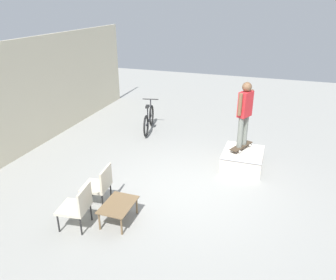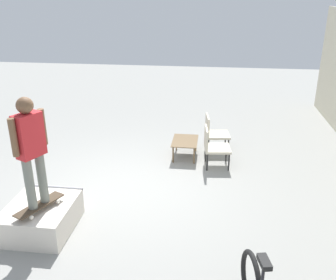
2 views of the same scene
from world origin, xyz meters
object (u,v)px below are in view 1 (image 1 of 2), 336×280
at_px(skate_ramp_box, 242,159).
at_px(patio_chair_left, 78,205).
at_px(coffee_table, 118,206).
at_px(skateboard_on_ramp, 241,146).
at_px(bicycle, 149,120).
at_px(person_skater, 245,110).
at_px(patio_chair_right, 100,184).

distance_m(skate_ramp_box, patio_chair_left, 4.24).
xyz_separation_m(skate_ramp_box, coffee_table, (-2.98, 1.95, 0.12)).
relative_size(skate_ramp_box, skateboard_on_ramp, 1.39).
bearing_deg(skateboard_on_ramp, skate_ramp_box, -126.99).
bearing_deg(coffee_table, skate_ramp_box, -33.21).
bearing_deg(patio_chair_left, bicycle, 179.45).
height_order(skateboard_on_ramp, person_skater, person_skater).
distance_m(person_skater, patio_chair_left, 4.41).
height_order(person_skater, patio_chair_right, person_skater).
bearing_deg(skate_ramp_box, person_skater, 29.38).
distance_m(skate_ramp_box, patio_chair_right, 3.64).
bearing_deg(bicycle, patio_chair_left, 174.61).
bearing_deg(person_skater, skateboard_on_ramp, 114.18).
bearing_deg(skate_ramp_box, coffee_table, 146.79).
bearing_deg(person_skater, patio_chair_right, 161.60).
relative_size(skate_ramp_box, bicycle, 0.67).
bearing_deg(coffee_table, bicycle, 14.92).
height_order(coffee_table, bicycle, bicycle).
bearing_deg(bicycle, skateboard_on_ramp, -127.41).
distance_m(skateboard_on_ramp, coffee_table, 3.64).
height_order(patio_chair_right, bicycle, bicycle).
xyz_separation_m(person_skater, patio_chair_right, (-2.71, 2.49, -1.00)).
bearing_deg(skate_ramp_box, bicycle, 63.46).
height_order(skate_ramp_box, person_skater, person_skater).
xyz_separation_m(coffee_table, patio_chair_left, (-0.38, 0.62, 0.14)).
distance_m(coffee_table, bicycle, 4.72).
bearing_deg(bicycle, skate_ramp_box, -128.86).
height_order(person_skater, bicycle, person_skater).
distance_m(skateboard_on_ramp, patio_chair_left, 4.29).
xyz_separation_m(person_skater, patio_chair_left, (-3.49, 2.49, -1.00)).
distance_m(skate_ramp_box, skateboard_on_ramp, 0.34).
distance_m(person_skater, bicycle, 3.59).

